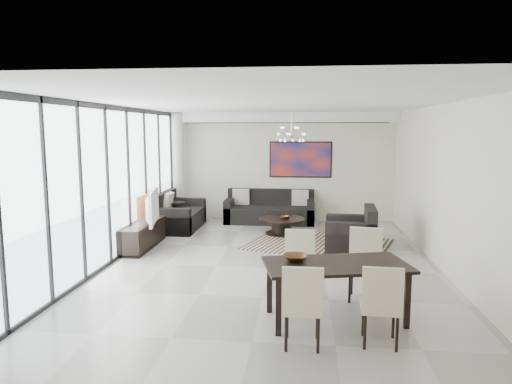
# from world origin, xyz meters

# --- Properties ---
(room_shell) EXTENTS (6.00, 9.00, 2.90)m
(room_shell) POSITION_xyz_m (0.46, 0.00, 1.45)
(room_shell) COLOR #A8A39B
(room_shell) RESTS_ON ground
(window_wall) EXTENTS (0.37, 8.95, 2.90)m
(window_wall) POSITION_xyz_m (-2.86, 0.00, 1.47)
(window_wall) COLOR white
(window_wall) RESTS_ON floor
(soffit) EXTENTS (5.98, 0.40, 0.26)m
(soffit) POSITION_xyz_m (0.00, 4.30, 2.77)
(soffit) COLOR white
(soffit) RESTS_ON room_shell
(painting) EXTENTS (1.68, 0.04, 0.98)m
(painting) POSITION_xyz_m (0.50, 4.47, 1.65)
(painting) COLOR red
(painting) RESTS_ON room_shell
(chandelier) EXTENTS (0.66, 0.66, 0.71)m
(chandelier) POSITION_xyz_m (0.30, 2.50, 2.35)
(chandelier) COLOR silver
(chandelier) RESTS_ON room_shell
(rug) EXTENTS (3.40, 2.99, 0.01)m
(rug) POSITION_xyz_m (0.94, 1.79, 0.01)
(rug) COLOR black
(rug) RESTS_ON floor
(coffee_table) EXTENTS (1.09, 1.09, 0.38)m
(coffee_table) POSITION_xyz_m (0.09, 2.68, 0.22)
(coffee_table) COLOR black
(coffee_table) RESTS_ON floor
(bowl_coffee) EXTENTS (0.27, 0.27, 0.07)m
(bowl_coffee) POSITION_xyz_m (0.16, 2.63, 0.42)
(bowl_coffee) COLOR brown
(bowl_coffee) RESTS_ON coffee_table
(sofa_main) EXTENTS (2.35, 0.96, 0.85)m
(sofa_main) POSITION_xyz_m (-0.29, 4.07, 0.29)
(sofa_main) COLOR black
(sofa_main) RESTS_ON floor
(loveseat) EXTENTS (1.01, 1.79, 0.89)m
(loveseat) POSITION_xyz_m (-2.55, 3.05, 0.30)
(loveseat) COLOR black
(loveseat) RESTS_ON floor
(armchair) EXTENTS (1.07, 1.12, 0.89)m
(armchair) POSITION_xyz_m (1.60, 1.45, 0.31)
(armchair) COLOR black
(armchair) RESTS_ON floor
(side_table) EXTENTS (0.45, 0.45, 0.61)m
(side_table) POSITION_xyz_m (-2.65, 3.36, 0.42)
(side_table) COLOR black
(side_table) RESTS_ON floor
(tv_console) EXTENTS (0.48, 1.70, 0.53)m
(tv_console) POSITION_xyz_m (-2.76, 1.15, 0.27)
(tv_console) COLOR black
(tv_console) RESTS_ON floor
(television) EXTENTS (0.39, 1.19, 0.68)m
(television) POSITION_xyz_m (-2.60, 1.10, 0.87)
(television) COLOR gray
(television) RESTS_ON tv_console
(dining_table) EXTENTS (1.97, 1.29, 0.76)m
(dining_table) POSITION_xyz_m (1.01, -2.14, 0.67)
(dining_table) COLOR black
(dining_table) RESTS_ON floor
(dining_chair_sw) EXTENTS (0.45, 0.45, 0.98)m
(dining_chair_sw) POSITION_xyz_m (0.58, -2.99, 0.56)
(dining_chair_sw) COLOR beige
(dining_chair_sw) RESTS_ON floor
(dining_chair_se) EXTENTS (0.48, 0.48, 0.97)m
(dining_chair_se) POSITION_xyz_m (1.46, -2.86, 0.55)
(dining_chair_se) COLOR beige
(dining_chair_se) RESTS_ON floor
(dining_chair_nw) EXTENTS (0.48, 0.48, 0.97)m
(dining_chair_nw) POSITION_xyz_m (0.53, -1.29, 0.56)
(dining_chair_nw) COLOR beige
(dining_chair_nw) RESTS_ON floor
(dining_chair_ne) EXTENTS (0.55, 0.55, 1.03)m
(dining_chair_ne) POSITION_xyz_m (1.48, -1.30, 0.59)
(dining_chair_ne) COLOR beige
(dining_chair_ne) RESTS_ON floor
(bowl_dining) EXTENTS (0.32, 0.32, 0.08)m
(bowl_dining) POSITION_xyz_m (0.49, -2.06, 0.79)
(bowl_dining) COLOR brown
(bowl_dining) RESTS_ON dining_table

